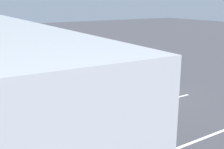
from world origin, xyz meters
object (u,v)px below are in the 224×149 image
spectator_far_right (69,77)px  parked_motorcycle_dark (37,90)px  spectator_left (107,108)px  parked_motorcycle_silver (86,136)px  spectator_right (77,86)px  spectator_centre (96,97)px  spectator_far_left (130,121)px  stunt_motorcycle (117,56)px

spectator_far_right → parked_motorcycle_dark: bearing=44.7°
spectator_left → parked_motorcycle_silver: bearing=104.1°
parked_motorcycle_dark → spectator_right: bearing=-163.3°
spectator_centre → spectator_right: (1.10, 0.13, 0.08)m
spectator_far_left → parked_motorcycle_silver: (0.82, 0.77, -0.54)m
spectator_left → stunt_motorcycle: size_ratio=0.94×
parked_motorcycle_dark → spectator_far_left: bearing=-173.8°
stunt_motorcycle → parked_motorcycle_dark: bearing=111.4°
parked_motorcycle_silver → parked_motorcycle_dark: (4.46, -0.20, 0.00)m
spectator_far_right → spectator_right: bearing=167.9°
spectator_right → stunt_motorcycle: size_ratio=0.99×
parked_motorcycle_dark → spectator_centre: bearing=-166.6°
spectator_left → parked_motorcycle_dark: size_ratio=0.85×
spectator_left → parked_motorcycle_dark: bearing=7.3°
spectator_centre → spectator_far_right: (2.34, -0.14, 0.06)m
spectator_far_left → spectator_centre: bearing=-5.8°
spectator_far_left → spectator_left: (1.01, 0.02, 0.01)m
spectator_far_left → parked_motorcycle_silver: bearing=43.0°
spectator_far_left → spectator_far_right: 4.37m
spectator_left → spectator_centre: bearing=-12.6°
spectator_centre → spectator_far_right: bearing=-3.4°
parked_motorcycle_silver → parked_motorcycle_dark: same height
spectator_far_left → spectator_left: 1.01m
stunt_motorcycle → spectator_centre: bearing=141.5°
parked_motorcycle_silver → parked_motorcycle_dark: 4.47m
spectator_right → parked_motorcycle_dark: 2.34m
spectator_far_left → spectator_right: (3.12, -0.08, 0.07)m
spectator_far_left → parked_motorcycle_dark: 5.34m
spectator_far_left → stunt_motorcycle: (7.20, -4.32, -0.02)m
spectator_far_left → parked_motorcycle_dark: bearing=6.2°
spectator_far_left → spectator_far_right: (4.36, -0.34, 0.04)m
spectator_far_left → stunt_motorcycle: size_ratio=0.94×
parked_motorcycle_silver → spectator_right: bearing=-20.2°
spectator_far_left → parked_motorcycle_silver: size_ratio=0.84×
stunt_motorcycle → spectator_far_left: bearing=149.0°
spectator_right → parked_motorcycle_dark: (2.16, 0.65, -0.61)m
spectator_right → spectator_left: bearing=177.3°
spectator_right → stunt_motorcycle: bearing=-46.1°
spectator_centre → stunt_motorcycle: size_ratio=0.93×
spectator_left → spectator_centre: 1.04m
spectator_left → stunt_motorcycle: 7.55m
stunt_motorcycle → parked_motorcycle_silver: bearing=141.4°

